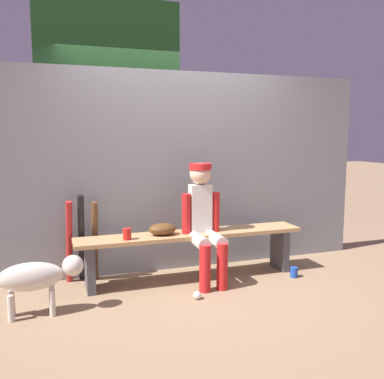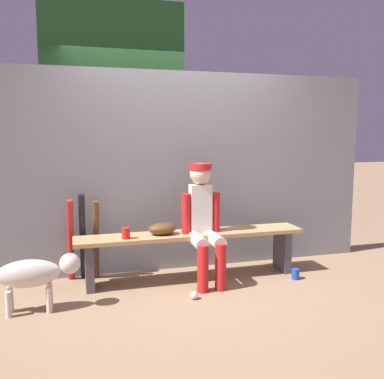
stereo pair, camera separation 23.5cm
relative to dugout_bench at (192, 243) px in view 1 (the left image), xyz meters
The scene contains 13 objects.
ground_plane 0.38m from the dugout_bench, ahead, with size 30.00×30.00×0.00m, color #937556.
chainlink_fence 0.82m from the dugout_bench, 90.00° to the left, with size 4.45×0.03×2.19m, color gray.
dugout_bench is the anchor object (origin of this frame).
player_seated 0.32m from the dugout_bench, 52.07° to the right, with size 0.41×0.55×1.22m.
baseball_glove 0.36m from the dugout_bench, behind, with size 0.28×0.20×0.12m, color #593819.
bat_wood_dark 1.01m from the dugout_bench, 162.32° to the left, with size 0.06×0.06×0.83m, color brown.
bat_aluminum_black 1.13m from the dugout_bench, 165.78° to the left, with size 0.06×0.06×0.93m, color black.
bat_aluminum_red 1.24m from the dugout_bench, 168.11° to the left, with size 0.06×0.06×0.87m, color #B22323.
baseball 0.65m from the dugout_bench, 104.09° to the right, with size 0.07×0.07×0.07m, color white.
cup_on_ground 1.13m from the dugout_bench, 16.35° to the right, with size 0.08×0.08×0.11m, color #1E47AD.
cup_on_bench 0.71m from the dugout_bench, behind, with size 0.08×0.08×0.11m, color red.
scoreboard 2.25m from the dugout_bench, 119.23° to the left, with size 1.95×0.27×3.32m.
dog 1.56m from the dugout_bench, 164.29° to the right, with size 0.84×0.20×0.49m.
Camera 1 is at (-1.40, -4.05, 1.52)m, focal length 39.59 mm.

